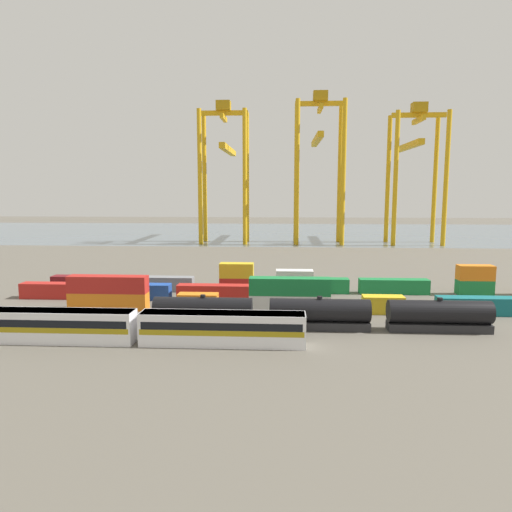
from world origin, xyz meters
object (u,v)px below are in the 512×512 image
object	(u,v)px
passenger_train	(138,326)
shipping_container_9	(135,291)
shipping_container_10	(214,292)
gantry_crane_east	(415,160)
freight_tank_row	(319,314)
gantry_crane_west	(225,160)
shipping_container_14	(160,284)
shipping_container_5	(383,305)
gantry_crane_central	(319,154)

from	to	relation	value
passenger_train	shipping_container_9	size ratio (longest dim) A/B	3.29
shipping_container_10	gantry_crane_east	xyz separation A→B (m)	(56.26, 90.44, 27.20)
freight_tank_row	gantry_crane_west	size ratio (longest dim) A/B	0.91
shipping_container_14	gantry_crane_west	world-z (taller)	gantry_crane_west
freight_tank_row	shipping_container_5	xyz separation A→B (m)	(10.08, 8.82, -0.80)
shipping_container_9	gantry_crane_central	xyz separation A→B (m)	(36.95, 90.71, 29.34)
gantry_crane_west	shipping_container_9	bearing A→B (deg)	-92.69
gantry_crane_west	gantry_crane_central	bearing A→B (deg)	-0.51
shipping_container_10	gantry_crane_west	xyz separation A→B (m)	(-9.10, 91.00, 27.52)
shipping_container_14	shipping_container_10	bearing A→B (deg)	-32.52
freight_tank_row	gantry_crane_central	xyz separation A→B (m)	(7.31, 106.43, 28.55)
shipping_container_10	gantry_crane_east	distance (m)	109.93
passenger_train	shipping_container_9	distance (m)	24.05
freight_tank_row	gantry_crane_central	bearing A→B (deg)	86.07
freight_tank_row	gantry_crane_west	bearing A→B (deg)	103.38
gantry_crane_west	shipping_container_14	bearing A→B (deg)	-91.16
passenger_train	gantry_crane_west	size ratio (longest dim) A/B	0.82
shipping_container_5	shipping_container_14	bearing A→B (deg)	159.65
shipping_container_5	gantry_crane_west	xyz separation A→B (m)	(-35.46, 97.89, 27.52)
freight_tank_row	shipping_container_9	distance (m)	33.56
shipping_container_14	gantry_crane_central	size ratio (longest dim) A/B	0.24
gantry_crane_central	shipping_container_5	bearing A→B (deg)	-88.37
passenger_train	freight_tank_row	xyz separation A→B (m)	(22.02, 7.09, -0.05)
shipping_container_9	shipping_container_5	bearing A→B (deg)	-9.84
freight_tank_row	shipping_container_9	bearing A→B (deg)	152.08
gantry_crane_east	shipping_container_10	bearing A→B (deg)	-121.89
shipping_container_14	passenger_train	bearing A→B (deg)	-80.32
shipping_container_14	gantry_crane_central	xyz separation A→B (m)	(34.39, 83.82, 29.34)
freight_tank_row	shipping_container_10	world-z (taller)	freight_tank_row
shipping_container_9	gantry_crane_east	distance (m)	117.34
passenger_train	shipping_container_5	xyz separation A→B (m)	(32.10, 15.91, -0.84)
gantry_crane_west	gantry_crane_central	size ratio (longest dim) A/B	0.95
shipping_container_10	passenger_train	bearing A→B (deg)	-104.14
passenger_train	shipping_container_5	size ratio (longest dim) A/B	6.58
gantry_crane_west	gantry_crane_east	world-z (taller)	gantry_crane_west
freight_tank_row	gantry_crane_east	bearing A→B (deg)	69.36
freight_tank_row	gantry_crane_central	size ratio (longest dim) A/B	0.86
shipping_container_5	gantry_crane_central	bearing A→B (deg)	91.63
passenger_train	shipping_container_14	size ratio (longest dim) A/B	3.29
gantry_crane_east	passenger_train	bearing A→B (deg)	-118.70
shipping_container_5	gantry_crane_west	distance (m)	107.69
shipping_container_14	gantry_crane_west	xyz separation A→B (m)	(1.71, 84.11, 27.52)
freight_tank_row	gantry_crane_west	xyz separation A→B (m)	(-25.37, 106.71, 26.72)
shipping_container_9	shipping_container_14	world-z (taller)	same
shipping_container_14	freight_tank_row	bearing A→B (deg)	-39.85
shipping_container_10	shipping_container_14	world-z (taller)	same
shipping_container_9	shipping_container_10	xyz separation A→B (m)	(13.37, 0.00, 0.00)
shipping_container_9	passenger_train	bearing A→B (deg)	-71.50
gantry_crane_west	gantry_crane_central	xyz separation A→B (m)	(32.68, -0.29, 1.82)
shipping_container_9	shipping_container_10	size ratio (longest dim) A/B	1.00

